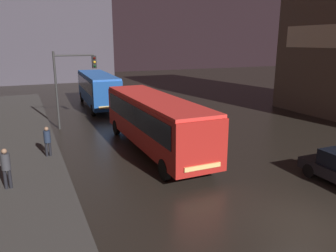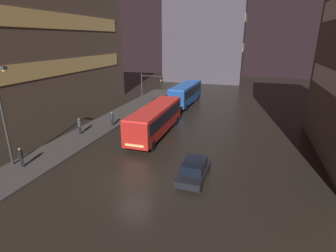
{
  "view_description": "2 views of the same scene",
  "coord_description": "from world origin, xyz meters",
  "px_view_note": "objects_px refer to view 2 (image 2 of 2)",
  "views": [
    {
      "loc": [
        -8.54,
        -7.33,
        6.2
      ],
      "look_at": [
        -0.75,
        10.25,
        1.21
      ],
      "focal_mm": 35.0,
      "sensor_mm": 36.0,
      "label": 1
    },
    {
      "loc": [
        7.41,
        -15.31,
        9.9
      ],
      "look_at": [
        -0.28,
        9.07,
        1.34
      ],
      "focal_mm": 28.0,
      "sensor_mm": 36.0,
      "label": 2
    }
  ],
  "objects_px": {
    "car_taxi": "(194,170)",
    "pedestrian_near": "(21,156)",
    "pedestrian_mid": "(112,118)",
    "traffic_light_main": "(149,87)",
    "pedestrian_far": "(80,125)",
    "bus_far": "(186,92)",
    "street_lamp_sidewalk": "(3,102)",
    "bus_near": "(156,118)"
  },
  "relations": [
    {
      "from": "bus_far",
      "to": "traffic_light_main",
      "type": "height_order",
      "value": "traffic_light_main"
    },
    {
      "from": "bus_far",
      "to": "traffic_light_main",
      "type": "bearing_deg",
      "value": 67.2
    },
    {
      "from": "pedestrian_mid",
      "to": "pedestrian_far",
      "type": "relative_size",
      "value": 0.93
    },
    {
      "from": "bus_far",
      "to": "street_lamp_sidewalk",
      "type": "bearing_deg",
      "value": 74.09
    },
    {
      "from": "bus_near",
      "to": "traffic_light_main",
      "type": "height_order",
      "value": "traffic_light_main"
    },
    {
      "from": "bus_near",
      "to": "pedestrian_near",
      "type": "bearing_deg",
      "value": 54.31
    },
    {
      "from": "bus_far",
      "to": "pedestrian_near",
      "type": "height_order",
      "value": "bus_far"
    },
    {
      "from": "bus_far",
      "to": "pedestrian_far",
      "type": "relative_size",
      "value": 5.86
    },
    {
      "from": "car_taxi",
      "to": "traffic_light_main",
      "type": "relative_size",
      "value": 0.77
    },
    {
      "from": "pedestrian_far",
      "to": "traffic_light_main",
      "type": "bearing_deg",
      "value": 90.68
    },
    {
      "from": "traffic_light_main",
      "to": "pedestrian_far",
      "type": "bearing_deg",
      "value": -113.06
    },
    {
      "from": "pedestrian_mid",
      "to": "pedestrian_far",
      "type": "distance_m",
      "value": 4.05
    },
    {
      "from": "bus_far",
      "to": "pedestrian_mid",
      "type": "bearing_deg",
      "value": 69.55
    },
    {
      "from": "bus_near",
      "to": "street_lamp_sidewalk",
      "type": "relative_size",
      "value": 1.41
    },
    {
      "from": "traffic_light_main",
      "to": "pedestrian_mid",
      "type": "bearing_deg",
      "value": -110.18
    },
    {
      "from": "pedestrian_near",
      "to": "street_lamp_sidewalk",
      "type": "relative_size",
      "value": 0.21
    },
    {
      "from": "bus_near",
      "to": "car_taxi",
      "type": "bearing_deg",
      "value": 126.2
    },
    {
      "from": "car_taxi",
      "to": "pedestrian_far",
      "type": "xyz_separation_m",
      "value": [
        -13.62,
        5.46,
        0.44
      ]
    },
    {
      "from": "bus_far",
      "to": "traffic_light_main",
      "type": "relative_size",
      "value": 1.88
    },
    {
      "from": "pedestrian_near",
      "to": "pedestrian_mid",
      "type": "bearing_deg",
      "value": -11.56
    },
    {
      "from": "bus_near",
      "to": "bus_far",
      "type": "bearing_deg",
      "value": -89.35
    },
    {
      "from": "pedestrian_near",
      "to": "pedestrian_mid",
      "type": "relative_size",
      "value": 0.99
    },
    {
      "from": "pedestrian_near",
      "to": "bus_far",
      "type": "bearing_deg",
      "value": -19.57
    },
    {
      "from": "bus_far",
      "to": "bus_near",
      "type": "bearing_deg",
      "value": 93.27
    },
    {
      "from": "traffic_light_main",
      "to": "bus_near",
      "type": "bearing_deg",
      "value": -64.11
    },
    {
      "from": "bus_far",
      "to": "pedestrian_near",
      "type": "bearing_deg",
      "value": 76.01
    },
    {
      "from": "bus_far",
      "to": "car_taxi",
      "type": "height_order",
      "value": "bus_far"
    },
    {
      "from": "bus_far",
      "to": "traffic_light_main",
      "type": "distance_m",
      "value": 7.96
    },
    {
      "from": "bus_near",
      "to": "bus_far",
      "type": "distance_m",
      "value": 14.25
    },
    {
      "from": "traffic_light_main",
      "to": "bus_far",
      "type": "bearing_deg",
      "value": 64.73
    },
    {
      "from": "car_taxi",
      "to": "pedestrian_near",
      "type": "xyz_separation_m",
      "value": [
        -13.45,
        -2.46,
        0.33
      ]
    },
    {
      "from": "bus_near",
      "to": "street_lamp_sidewalk",
      "type": "height_order",
      "value": "street_lamp_sidewalk"
    },
    {
      "from": "bus_near",
      "to": "traffic_light_main",
      "type": "bearing_deg",
      "value": -64.25
    },
    {
      "from": "pedestrian_near",
      "to": "street_lamp_sidewalk",
      "type": "xyz_separation_m",
      "value": [
        -0.88,
        0.11,
        4.27
      ]
    },
    {
      "from": "bus_far",
      "to": "car_taxi",
      "type": "xyz_separation_m",
      "value": [
        6.13,
        -22.31,
        -1.21
      ]
    },
    {
      "from": "pedestrian_far",
      "to": "traffic_light_main",
      "type": "height_order",
      "value": "traffic_light_main"
    },
    {
      "from": "bus_near",
      "to": "traffic_light_main",
      "type": "relative_size",
      "value": 2.01
    },
    {
      "from": "pedestrian_far",
      "to": "street_lamp_sidewalk",
      "type": "xyz_separation_m",
      "value": [
        -0.7,
        -7.82,
        4.16
      ]
    },
    {
      "from": "bus_near",
      "to": "pedestrian_mid",
      "type": "distance_m",
      "value": 5.95
    },
    {
      "from": "bus_far",
      "to": "pedestrian_mid",
      "type": "height_order",
      "value": "bus_far"
    },
    {
      "from": "pedestrian_mid",
      "to": "traffic_light_main",
      "type": "bearing_deg",
      "value": 122.44
    },
    {
      "from": "traffic_light_main",
      "to": "street_lamp_sidewalk",
      "type": "bearing_deg",
      "value": -105.48
    }
  ]
}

